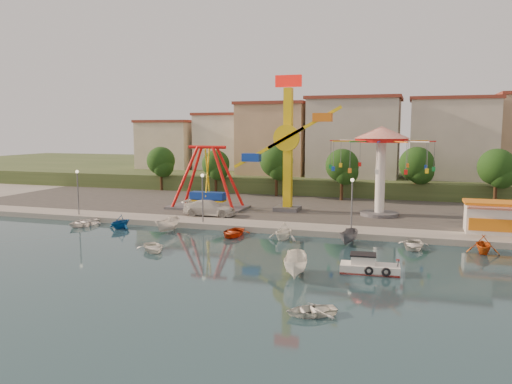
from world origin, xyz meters
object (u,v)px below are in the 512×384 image
at_px(skiff, 296,265).
at_px(van, 210,208).
at_px(wave_swinger, 381,151).
at_px(kamikaze_tower, 291,148).
at_px(cabin_motorboat, 368,267).
at_px(rowboat_a, 153,247).
at_px(pirate_ship_ride, 208,179).

bearing_deg(skiff, van, 118.80).
bearing_deg(wave_swinger, kamikaze_tower, -179.80).
distance_m(skiff, van, 23.81).
relative_size(kamikaze_tower, cabin_motorboat, 3.71).
relative_size(kamikaze_tower, van, 2.69).
relative_size(kamikaze_tower, rowboat_a, 4.86).
height_order(pirate_ship_ride, van, pirate_ship_ride).
bearing_deg(cabin_motorboat, skiff, -156.74).
bearing_deg(van, pirate_ship_ride, 21.73).
height_order(pirate_ship_ride, kamikaze_tower, kamikaze_tower).
xyz_separation_m(pirate_ship_ride, van, (2.31, -4.91, -2.91)).
distance_m(pirate_ship_ride, van, 6.15).
distance_m(wave_swinger, van, 20.96).
bearing_deg(pirate_ship_ride, cabin_motorboat, -43.70).
distance_m(cabin_motorboat, rowboat_a, 18.65).
xyz_separation_m(skiff, van, (-14.73, 18.69, 0.63)).
distance_m(kamikaze_tower, rowboat_a, 23.76).
height_order(cabin_motorboat, rowboat_a, cabin_motorboat).
bearing_deg(skiff, wave_swinger, 70.97).
height_order(kamikaze_tower, rowboat_a, kamikaze_tower).
xyz_separation_m(wave_swinger, van, (-18.91, -6.07, -6.71)).
xyz_separation_m(wave_swinger, rowboat_a, (-17.87, -21.21, -7.84)).
xyz_separation_m(cabin_motorboat, rowboat_a, (-18.62, 0.96, -0.06)).
bearing_deg(rowboat_a, pirate_ship_ride, 58.08).
height_order(kamikaze_tower, cabin_motorboat, kamikaze_tower).
bearing_deg(pirate_ship_ride, wave_swinger, 3.13).
height_order(pirate_ship_ride, cabin_motorboat, pirate_ship_ride).
height_order(pirate_ship_ride, rowboat_a, pirate_ship_ride).
xyz_separation_m(wave_swinger, cabin_motorboat, (0.76, -22.17, -7.79)).
height_order(rowboat_a, van, van).
distance_m(kamikaze_tower, cabin_motorboat, 26.12).
xyz_separation_m(rowboat_a, skiff, (13.69, -3.55, 0.51)).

